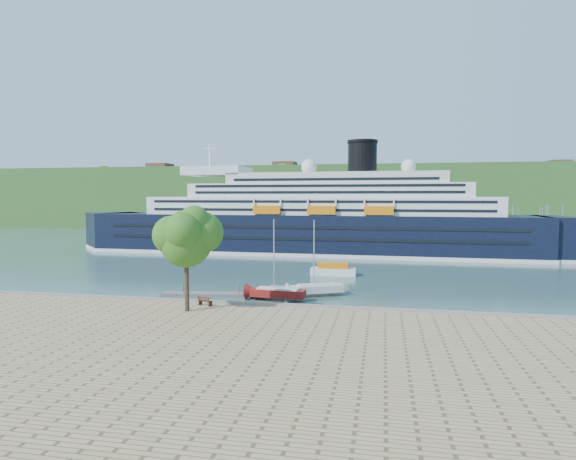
# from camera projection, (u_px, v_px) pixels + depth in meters

# --- Properties ---
(ground) EXTENTS (400.00, 400.00, 0.00)m
(ground) POSITION_uv_depth(u_px,v_px,m) (215.00, 312.00, 52.91)
(ground) COLOR #2E5251
(ground) RESTS_ON ground
(promenade) EXTENTS (220.00, 60.00, 1.00)m
(promenade) POSITION_uv_depth(u_px,v_px,m) (4.00, 445.00, 23.53)
(promenade) COLOR tan
(promenade) RESTS_ON ground
(far_hillside) EXTENTS (400.00, 50.00, 24.00)m
(far_hillside) POSITION_uv_depth(u_px,v_px,m) (338.00, 198.00, 193.91)
(far_hillside) COLOR #2D5A24
(far_hillside) RESTS_ON ground
(quay_coping) EXTENTS (220.00, 0.50, 0.30)m
(quay_coping) POSITION_uv_depth(u_px,v_px,m) (214.00, 302.00, 52.63)
(quay_coping) COLOR slate
(quay_coping) RESTS_ON promenade
(cruise_ship) EXTENTS (110.46, 18.19, 24.74)m
(cruise_ship) POSITION_uv_depth(u_px,v_px,m) (309.00, 198.00, 106.33)
(cruise_ship) COLOR black
(cruise_ship) RESTS_ON ground
(park_bench) EXTENTS (1.81, 1.23, 1.07)m
(park_bench) POSITION_uv_depth(u_px,v_px,m) (205.00, 301.00, 51.35)
(park_bench) COLOR #4F2616
(park_bench) RESTS_ON promenade
(promenade_tree) EXTENTS (7.01, 7.01, 11.60)m
(promenade_tree) POSITION_uv_depth(u_px,v_px,m) (186.00, 254.00, 48.55)
(promenade_tree) COLOR #295E18
(promenade_tree) RESTS_ON promenade
(floating_pontoon) EXTENTS (16.18, 4.06, 0.36)m
(floating_pontoon) POSITION_uv_depth(u_px,v_px,m) (225.00, 294.00, 61.35)
(floating_pontoon) COLOR #68645D
(floating_pontoon) RESTS_ON ground
(sailboat_red) EXTENTS (7.49, 2.70, 9.47)m
(sailboat_red) POSITION_uv_depth(u_px,v_px,m) (278.00, 262.00, 57.92)
(sailboat_red) COLOR maroon
(sailboat_red) RESTS_ON ground
(sailboat_white_far) EXTENTS (7.31, 4.98, 9.27)m
(sailboat_white_far) POSITION_uv_depth(u_px,v_px,m) (318.00, 260.00, 60.79)
(sailboat_white_far) COLOR silver
(sailboat_white_far) RESTS_ON ground
(tender_launch) EXTENTS (7.36, 2.70, 2.01)m
(tender_launch) POSITION_uv_depth(u_px,v_px,m) (333.00, 269.00, 77.29)
(tender_launch) COLOR orange
(tender_launch) RESTS_ON ground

